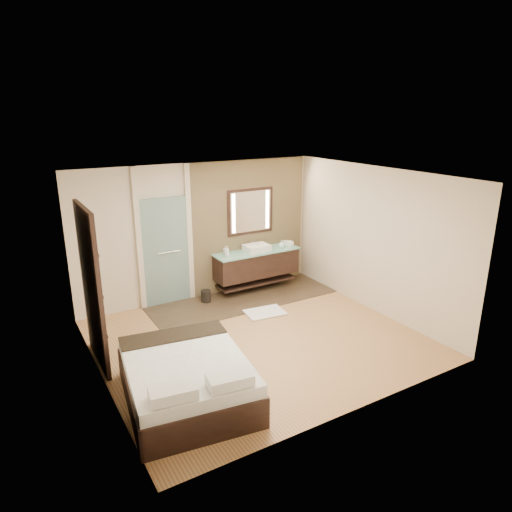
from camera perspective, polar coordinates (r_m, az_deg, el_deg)
floor at (r=7.72m, az=0.26°, el=-10.33°), size 5.00×5.00×0.00m
tile_strip at (r=9.24m, az=-1.64°, el=-5.38°), size 3.80×1.30×0.01m
stone_wall at (r=9.56m, az=-0.85°, el=3.90°), size 2.60×0.08×2.70m
vanity at (r=9.53m, az=0.04°, el=-0.96°), size 1.85×0.55×0.88m
mirror_unit at (r=9.44m, az=-0.70°, el=5.60°), size 1.06×0.04×0.96m
frosted_door at (r=8.87m, az=-11.26°, el=1.07°), size 1.10×0.12×2.70m
shoji_partition at (r=6.97m, az=-19.82°, el=-3.70°), size 0.06×1.20×2.40m
bed at (r=6.19m, az=-8.63°, el=-15.00°), size 1.77×2.09×0.73m
bath_mat at (r=8.63m, az=1.12°, el=-7.04°), size 0.77×0.58×0.02m
waste_bin at (r=9.12m, az=-6.27°, el=-5.02°), size 0.26×0.26×0.25m
tissue_box at (r=9.79m, az=4.23°, el=1.55°), size 0.12×0.12×0.10m
soap_bottle_a at (r=9.06m, az=-3.62°, el=0.59°), size 0.09×0.09×0.21m
soap_bottle_b at (r=9.19m, az=-3.85°, el=0.71°), size 0.10×0.10×0.17m
soap_bottle_c at (r=9.63m, az=3.23°, el=1.50°), size 0.15×0.15×0.16m
cup at (r=9.86m, az=3.75°, el=1.66°), size 0.16×0.16×0.09m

